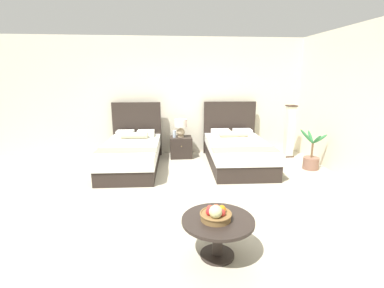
% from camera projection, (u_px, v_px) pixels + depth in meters
% --- Properties ---
extents(ground_plane, '(9.73, 9.23, 0.02)m').
position_uv_depth(ground_plane, '(192.00, 198.00, 4.61)').
color(ground_plane, '#ACA48F').
extents(wall_back, '(9.73, 0.12, 2.84)m').
position_uv_depth(wall_back, '(182.00, 97.00, 6.99)').
color(wall_back, beige).
rests_on(wall_back, ground).
extents(wall_side_right, '(0.12, 4.83, 2.84)m').
position_uv_depth(wall_side_right, '(364.00, 106.00, 4.93)').
color(wall_side_right, beige).
rests_on(wall_side_right, ground).
extents(bed_near_window, '(1.22, 2.17, 1.31)m').
position_uv_depth(bed_near_window, '(132.00, 154.00, 5.99)').
color(bed_near_window, '#2A221D').
rests_on(bed_near_window, ground).
extents(bed_near_corner, '(1.36, 2.24, 1.31)m').
position_uv_depth(bed_near_corner, '(237.00, 151.00, 6.20)').
color(bed_near_corner, '#2A221D').
rests_on(bed_near_corner, ground).
extents(nightstand, '(0.52, 0.48, 0.50)m').
position_uv_depth(nightstand, '(181.00, 147.00, 6.80)').
color(nightstand, '#2A221D').
rests_on(nightstand, ground).
extents(table_lamp, '(0.31, 0.31, 0.43)m').
position_uv_depth(table_lamp, '(181.00, 126.00, 6.70)').
color(table_lamp, tan).
rests_on(table_lamp, nightstand).
extents(vase, '(0.08, 0.08, 0.17)m').
position_uv_depth(vase, '(174.00, 134.00, 6.67)').
color(vase, '#A9BBCE').
rests_on(vase, nightstand).
extents(coffee_table, '(0.79, 0.79, 0.45)m').
position_uv_depth(coffee_table, '(218.00, 228.00, 3.03)').
color(coffee_table, '#2A221D').
rests_on(coffee_table, ground).
extents(fruit_bowl, '(0.34, 0.34, 0.20)m').
position_uv_depth(fruit_bowl, '(216.00, 214.00, 2.97)').
color(fruit_bowl, brown).
rests_on(fruit_bowl, coffee_table).
extents(floor_lamp_corner, '(0.23, 0.23, 1.26)m').
position_uv_depth(floor_lamp_corner, '(289.00, 131.00, 6.75)').
color(floor_lamp_corner, '#37231B').
rests_on(floor_lamp_corner, ground).
extents(potted_palm, '(0.59, 0.46, 0.88)m').
position_uv_depth(potted_palm, '(311.00, 159.00, 5.93)').
color(potted_palm, brown).
rests_on(potted_palm, ground).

